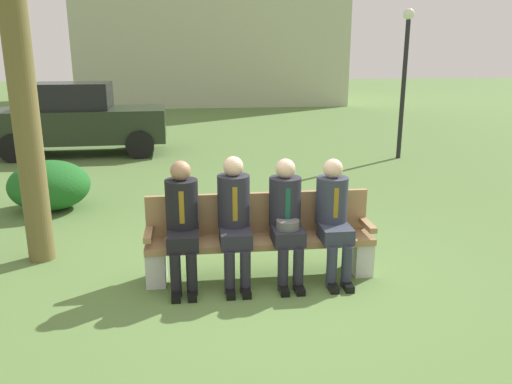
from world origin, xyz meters
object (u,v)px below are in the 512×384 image
(seated_man_centerleft, at_px, (234,214))
(shrub_near_bench, at_px, (49,185))
(park_bench, at_px, (260,237))
(seated_man_leftmost, at_px, (182,218))
(seated_man_rightmost, at_px, (334,213))
(seated_man_centerright, at_px, (286,215))
(parked_car_near, at_px, (80,119))
(street_lamp, at_px, (405,68))

(seated_man_centerleft, height_order, shrub_near_bench, seated_man_centerleft)
(park_bench, relative_size, seated_man_leftmost, 1.86)
(seated_man_rightmost, bearing_deg, seated_man_centerright, -179.51)
(parked_car_near, bearing_deg, street_lamp, -10.71)
(seated_man_centerleft, distance_m, parked_car_near, 8.03)
(park_bench, bearing_deg, seated_man_centerright, -27.35)
(seated_man_rightmost, height_order, street_lamp, street_lamp)
(seated_man_rightmost, relative_size, parked_car_near, 0.33)
(seated_man_rightmost, distance_m, street_lamp, 6.98)
(seated_man_centerright, height_order, street_lamp, street_lamp)
(seated_man_rightmost, relative_size, shrub_near_bench, 1.05)
(park_bench, xyz_separation_m, shrub_near_bench, (-2.91, 2.79, -0.06))
(park_bench, bearing_deg, shrub_near_bench, 136.22)
(seated_man_rightmost, distance_m, parked_car_near, 8.49)
(seated_man_leftmost, relative_size, seated_man_centerright, 1.01)
(seated_man_centerright, relative_size, seated_man_rightmost, 1.01)
(shrub_near_bench, relative_size, street_lamp, 0.37)
(seated_man_leftmost, bearing_deg, park_bench, 8.93)
(seated_man_centerleft, distance_m, seated_man_rightmost, 1.06)
(seated_man_centerright, height_order, seated_man_rightmost, seated_man_centerright)
(shrub_near_bench, height_order, street_lamp, street_lamp)
(seated_man_leftmost, height_order, parked_car_near, parked_car_near)
(seated_man_centerleft, bearing_deg, park_bench, 24.00)
(park_bench, xyz_separation_m, street_lamp, (4.02, 5.91, 1.59))
(seated_man_centerleft, height_order, seated_man_rightmost, seated_man_centerleft)
(seated_man_leftmost, bearing_deg, seated_man_rightmost, -0.08)
(seated_man_centerright, height_order, shrub_near_bench, seated_man_centerright)
(seated_man_rightmost, bearing_deg, parked_car_near, 118.85)
(seated_man_leftmost, distance_m, seated_man_centerright, 1.09)
(seated_man_centerright, bearing_deg, street_lamp, 58.18)
(park_bench, height_order, street_lamp, street_lamp)
(seated_man_centerright, bearing_deg, parked_car_near, 115.73)
(seated_man_leftmost, bearing_deg, seated_man_centerright, -0.34)
(street_lamp, bearing_deg, seated_man_leftmost, -128.69)
(park_bench, height_order, shrub_near_bench, park_bench)
(shrub_near_bench, bearing_deg, seated_man_rightmost, -38.41)
(parked_car_near, distance_m, street_lamp, 7.56)
(seated_man_centerleft, relative_size, seated_man_centerright, 1.03)
(seated_man_centerleft, bearing_deg, parked_car_near, 112.24)
(park_bench, relative_size, seated_man_centerleft, 1.81)
(seated_man_centerright, bearing_deg, seated_man_centerleft, 179.01)
(seated_man_centerleft, bearing_deg, shrub_near_bench, 132.03)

